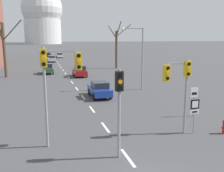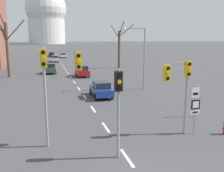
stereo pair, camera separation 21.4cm
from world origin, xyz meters
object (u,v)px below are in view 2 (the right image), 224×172
at_px(traffic_signal_near_left, 56,72).
at_px(speed_limit_sign, 195,97).
at_px(traffic_signal_near_right, 180,78).
at_px(traffic_signal_centre_tall, 118,97).
at_px(sedan_near_right, 101,89).
at_px(sedan_far_left, 63,55).
at_px(sedan_distant_centre, 51,54).
at_px(sedan_far_right, 55,59).
at_px(route_sign_post, 195,111).
at_px(sedan_near_left, 82,71).
at_px(street_lamp_right, 140,51).
at_px(sedan_mid_centre, 51,68).

relative_size(traffic_signal_near_left, speed_limit_sign, 2.36).
height_order(traffic_signal_near_right, traffic_signal_centre_tall, traffic_signal_near_right).
xyz_separation_m(traffic_signal_near_left, sedan_near_right, (4.83, 10.70, -3.33)).
height_order(speed_limit_sign, sedan_far_left, speed_limit_sign).
height_order(speed_limit_sign, sedan_near_right, speed_limit_sign).
distance_m(sedan_near_right, sedan_distant_centre, 58.17).
xyz_separation_m(speed_limit_sign, sedan_far_right, (-8.33, 48.06, -0.73)).
bearing_deg(sedan_distant_centre, traffic_signal_centre_tall, -89.08).
relative_size(sedan_near_right, sedan_far_right, 0.92).
xyz_separation_m(route_sign_post, sedan_far_right, (-6.31, 51.11, -0.68)).
height_order(speed_limit_sign, sedan_near_left, speed_limit_sign).
bearing_deg(speed_limit_sign, traffic_signal_near_left, -166.06).
xyz_separation_m(sedan_far_left, sedan_distant_centre, (-3.21, 4.67, 0.04)).
bearing_deg(sedan_near_left, traffic_signal_near_right, -84.91).
height_order(street_lamp_right, sedan_far_right, street_lamp_right).
bearing_deg(traffic_signal_centre_tall, traffic_signal_near_right, 24.21).
height_order(route_sign_post, sedan_far_right, route_sign_post).
relative_size(sedan_near_right, sedan_distant_centre, 0.87).
height_order(speed_limit_sign, street_lamp_right, street_lamp_right).
xyz_separation_m(street_lamp_right, sedan_near_left, (-4.87, 11.79, -3.60)).
height_order(traffic_signal_centre_tall, street_lamp_right, street_lamp_right).
relative_size(sedan_near_left, sedan_far_left, 0.90).
distance_m(speed_limit_sign, sedan_mid_centre, 28.80).
bearing_deg(sedan_mid_centre, speed_limit_sign, -69.93).
bearing_deg(speed_limit_sign, sedan_mid_centre, 110.07).
bearing_deg(traffic_signal_centre_tall, sedan_mid_centre, 94.32).
distance_m(sedan_near_right, sedan_mid_centre, 19.40).
relative_size(traffic_signal_near_right, sedan_far_left, 1.08).
height_order(sedan_far_left, sedan_distant_centre, sedan_distant_centre).
bearing_deg(sedan_far_left, sedan_near_left, -89.78).
height_order(traffic_signal_centre_tall, sedan_near_right, traffic_signal_centre_tall).
height_order(sedan_near_left, sedan_far_right, sedan_near_left).
height_order(street_lamp_right, sedan_near_right, street_lamp_right).
distance_m(sedan_near_left, sedan_far_left, 39.27).
bearing_deg(sedan_mid_centre, sedan_near_left, -45.77).
relative_size(sedan_near_left, sedan_near_right, 0.98).
height_order(traffic_signal_near_right, sedan_mid_centre, traffic_signal_near_right).
xyz_separation_m(street_lamp_right, sedan_distant_centre, (-8.22, 55.73, -3.64)).
relative_size(traffic_signal_near_left, sedan_near_left, 1.41).
height_order(traffic_signal_centre_tall, sedan_distant_centre, traffic_signal_centre_tall).
relative_size(traffic_signal_near_left, traffic_signal_centre_tall, 1.22).
height_order(route_sign_post, sedan_far_left, route_sign_post).
distance_m(sedan_near_left, sedan_distant_centre, 44.07).
distance_m(street_lamp_right, sedan_far_right, 38.55).
bearing_deg(sedan_mid_centre, sedan_near_right, -76.72).
bearing_deg(sedan_distant_centre, route_sign_post, -84.55).
relative_size(traffic_signal_centre_tall, speed_limit_sign, 1.93).
height_order(sedan_near_right, sedan_mid_centre, sedan_mid_centre).
relative_size(sedan_mid_centre, sedan_far_left, 0.90).
bearing_deg(sedan_far_right, traffic_signal_centre_tall, -89.08).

